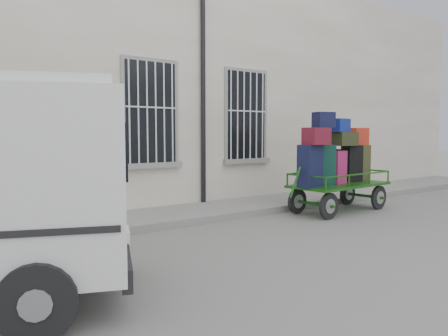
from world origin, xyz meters
TOP-DOWN VIEW (x-y plane):
  - ground at (0.00, 0.00)m, footprint 80.00×80.00m
  - building at (0.00, 5.50)m, footprint 24.00×5.15m
  - sidewalk at (0.00, 2.20)m, footprint 24.00×1.70m
  - luggage_cart at (3.16, 0.74)m, footprint 2.96×1.28m

SIDE VIEW (x-z plane):
  - ground at x=0.00m, z-range 0.00..0.00m
  - sidewalk at x=0.00m, z-range 0.00..0.15m
  - luggage_cart at x=3.16m, z-range -0.03..2.22m
  - building at x=0.00m, z-range 0.00..6.00m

